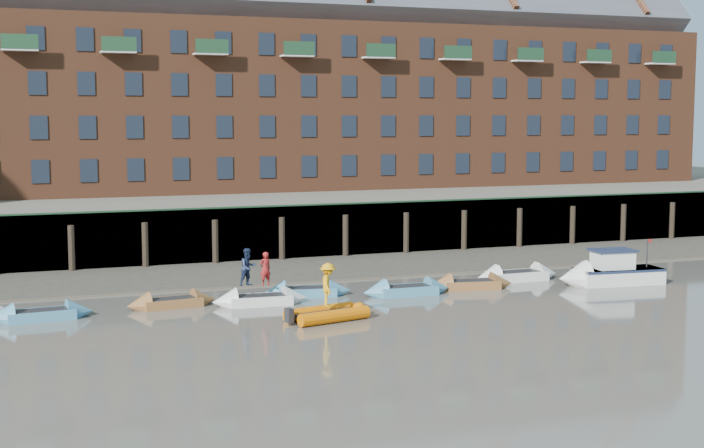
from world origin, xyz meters
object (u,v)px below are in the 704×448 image
rowboat_3 (260,300)px  motor_launch (602,273)px  rowboat_4 (307,292)px  rowboat_6 (471,284)px  person_rower_b (248,267)px  rowboat_7 (517,276)px  rowboat_1 (41,315)px  person_rower_a (265,269)px  rowboat_2 (172,303)px  rowboat_5 (407,290)px  rib_tender (330,313)px  person_rib_crew (328,285)px

rowboat_3 → motor_launch: bearing=1.3°
rowboat_4 → rowboat_6: (8.27, -0.94, 0.00)m
rowboat_6 → person_rower_b: bearing=-170.5°
rowboat_7 → person_rower_b: size_ratio=2.77×
rowboat_1 → person_rower_a: person_rower_a is taller
rowboat_2 → rowboat_6: rowboat_6 is taller
rowboat_2 → motor_launch: motor_launch is taller
rowboat_5 → rowboat_7: rowboat_7 is taller
rowboat_5 → rowboat_7: size_ratio=0.93×
rib_tender → person_rib_crew: person_rib_crew is taller
rowboat_7 → person_rower_a: person_rower_a is taller
rowboat_4 → motor_launch: bearing=0.5°
person_rower_a → person_rower_b: 0.78m
rowboat_1 → motor_launch: (27.31, -0.95, 0.36)m
rowboat_1 → person_rower_a: (9.82, 0.03, 1.42)m
rowboat_1 → motor_launch: 27.33m
rib_tender → rowboat_5: bearing=23.7°
rowboat_3 → person_rower_b: size_ratio=2.58×
rowboat_5 → person_rower_a: (-6.99, 0.13, 1.41)m
rowboat_5 → rowboat_6: size_ratio=1.01×
rowboat_6 → rowboat_7: size_ratio=0.92×
rowboat_3 → person_rower_b: 1.60m
rowboat_3 → rowboat_4: rowboat_3 is taller
rowboat_1 → rowboat_5: (16.81, -0.10, 0.01)m
motor_launch → rowboat_5: bearing=0.8°
rowboat_2 → rowboat_3: 3.98m
rowboat_2 → rib_tender: size_ratio=1.13×
rowboat_3 → rowboat_5: 7.24m
rowboat_7 → person_rib_crew: 13.88m
rowboat_4 → rowboat_5: bearing=-7.5°
rib_tender → motor_launch: (15.86, 3.29, 0.31)m
rowboat_6 → person_rower_a: size_ratio=2.83×
rowboat_4 → person_rower_b: size_ratio=2.50×
rowboat_7 → person_rower_b: person_rower_b is taller
rowboat_4 → rowboat_6: rowboat_6 is taller
rowboat_7 → person_rower_b: bearing=-175.7°
rib_tender → person_rower_a: (-1.64, 4.27, 1.37)m
rowboat_4 → motor_launch: size_ratio=0.76×
rowboat_7 → rowboat_3: bearing=-174.5°
rowboat_3 → rowboat_6: 10.91m
person_rower_b → rowboat_7: bearing=-15.1°
rowboat_1 → rowboat_7: 23.92m
rowboat_3 → rowboat_5: (7.24, -0.08, 0.00)m
motor_launch → person_rib_crew: (-15.94, -3.31, 0.93)m
rowboat_4 → person_rower_a: 3.03m
rib_tender → motor_launch: 16.20m
rowboat_1 → rowboat_3: (9.57, -0.02, 0.00)m
rowboat_1 → person_rower_b: person_rower_b is taller
rowboat_1 → motor_launch: bearing=-7.2°
motor_launch → rowboat_4: bearing=-2.9°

